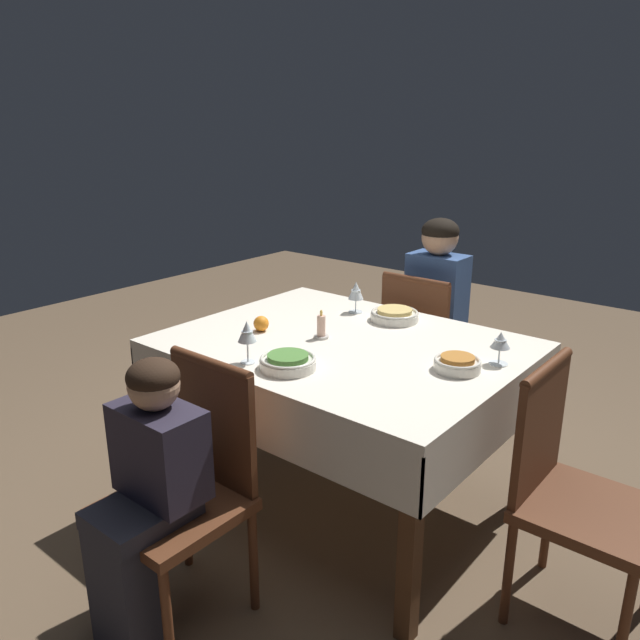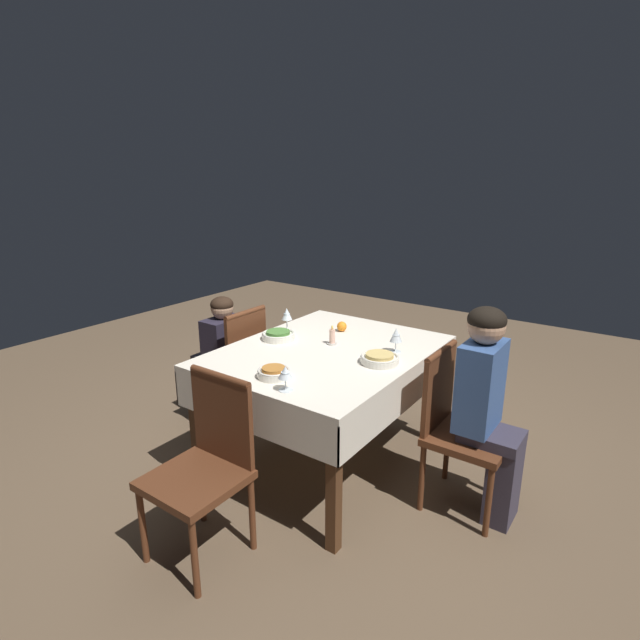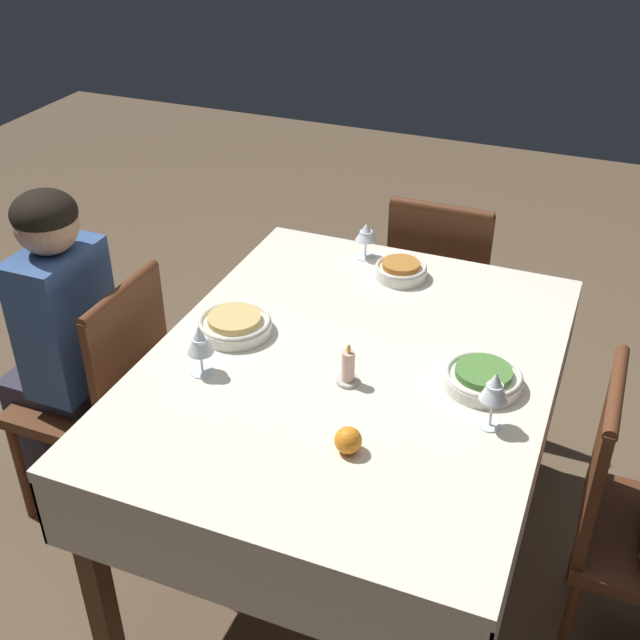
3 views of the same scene
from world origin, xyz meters
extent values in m
plane|color=brown|center=(0.00, 0.00, 0.00)|extent=(8.00, 8.00, 0.00)
cube|color=silver|center=(0.00, 0.00, 0.75)|extent=(1.41, 1.10, 0.04)
cube|color=silver|center=(0.00, 0.55, 0.63)|extent=(1.41, 0.01, 0.21)
cube|color=silver|center=(0.00, -0.55, 0.63)|extent=(1.41, 0.01, 0.21)
cube|color=silver|center=(0.70, 0.00, 0.63)|extent=(0.01, 1.10, 0.21)
cube|color=silver|center=(-0.70, 0.00, 0.63)|extent=(0.01, 1.10, 0.21)
cube|color=#4C2D19|center=(0.64, 0.48, 0.37)|extent=(0.06, 0.06, 0.73)
cube|color=#4C2D19|center=(-0.64, 0.48, 0.37)|extent=(0.06, 0.06, 0.73)
cube|color=#4C2D19|center=(0.64, -0.48, 0.37)|extent=(0.06, 0.06, 0.73)
cube|color=#4C2D19|center=(-0.64, -0.48, 0.37)|extent=(0.06, 0.06, 0.73)
cube|color=#562D19|center=(-0.08, 0.89, 0.42)|extent=(0.42, 0.42, 0.04)
cube|color=#562D19|center=(-0.08, 0.70, 0.66)|extent=(0.38, 0.03, 0.44)
cylinder|color=#562D19|center=(-0.08, 0.70, 0.88)|extent=(0.37, 0.04, 0.04)
cylinder|color=#562D19|center=(0.10, 1.07, 0.20)|extent=(0.03, 0.03, 0.40)
cylinder|color=#562D19|center=(-0.26, 1.07, 0.20)|extent=(0.03, 0.03, 0.40)
cylinder|color=#562D19|center=(0.10, 0.71, 0.20)|extent=(0.03, 0.03, 0.40)
cylinder|color=#562D19|center=(-0.26, 0.71, 0.20)|extent=(0.03, 0.03, 0.40)
cube|color=#562D19|center=(-0.03, -0.89, 0.42)|extent=(0.42, 0.42, 0.04)
cube|color=#562D19|center=(-0.03, -0.70, 0.66)|extent=(0.38, 0.03, 0.44)
cylinder|color=#562D19|center=(-0.03, -0.70, 0.88)|extent=(0.37, 0.04, 0.04)
cylinder|color=#562D19|center=(-0.21, -1.07, 0.20)|extent=(0.03, 0.03, 0.40)
cylinder|color=#562D19|center=(0.15, -1.07, 0.20)|extent=(0.03, 0.03, 0.40)
cylinder|color=#562D19|center=(-0.21, -0.71, 0.20)|extent=(0.03, 0.03, 0.40)
cylinder|color=#562D19|center=(0.15, -0.71, 0.20)|extent=(0.03, 0.03, 0.40)
cube|color=#562D19|center=(1.04, -0.03, 0.42)|extent=(0.42, 0.42, 0.04)
cube|color=#562D19|center=(0.85, -0.03, 0.66)|extent=(0.03, 0.38, 0.44)
cylinder|color=#562D19|center=(0.85, -0.03, 0.88)|extent=(0.04, 0.37, 0.04)
cylinder|color=#562D19|center=(1.23, -0.21, 0.20)|extent=(0.03, 0.03, 0.40)
cylinder|color=#562D19|center=(1.23, 0.15, 0.20)|extent=(0.03, 0.03, 0.40)
cylinder|color=#562D19|center=(0.86, -0.21, 0.20)|extent=(0.03, 0.03, 0.40)
cylinder|color=#562D19|center=(0.86, 0.15, 0.20)|extent=(0.03, 0.03, 0.40)
cube|color=#383342|center=(-0.08, 1.09, 0.22)|extent=(0.23, 0.14, 0.44)
cube|color=#383342|center=(-0.08, 1.01, 0.47)|extent=(0.24, 0.31, 0.06)
cube|color=#38568E|center=(-0.08, 0.92, 0.74)|extent=(0.30, 0.18, 0.47)
sphere|color=tan|center=(-0.08, 0.92, 1.07)|extent=(0.19, 0.19, 0.19)
ellipsoid|color=black|center=(-0.08, 0.92, 1.10)|extent=(0.19, 0.19, 0.13)
cube|color=#282833|center=(-0.03, -1.09, 0.22)|extent=(0.22, 0.14, 0.44)
cube|color=#282833|center=(-0.03, -1.01, 0.47)|extent=(0.24, 0.31, 0.06)
cube|color=#282333|center=(-0.03, -0.92, 0.65)|extent=(0.30, 0.18, 0.30)
sphere|color=tan|center=(-0.03, -0.92, 0.88)|extent=(0.16, 0.16, 0.16)
ellipsoid|color=black|center=(-0.03, -0.92, 0.91)|extent=(0.16, 0.16, 0.11)
cylinder|color=silver|center=(0.01, 0.37, 0.79)|extent=(0.22, 0.22, 0.04)
torus|color=silver|center=(0.01, 0.37, 0.81)|extent=(0.21, 0.21, 0.01)
cylinder|color=tan|center=(0.01, 0.37, 0.81)|extent=(0.16, 0.16, 0.02)
cylinder|color=white|center=(-0.20, 0.36, 0.77)|extent=(0.07, 0.07, 0.00)
cylinder|color=white|center=(-0.20, 0.36, 0.80)|extent=(0.01, 0.01, 0.06)
cone|color=white|center=(-0.20, 0.36, 0.88)|extent=(0.07, 0.07, 0.08)
cylinder|color=white|center=(-0.20, 0.36, 0.86)|extent=(0.04, 0.04, 0.04)
cylinder|color=silver|center=(0.02, -0.37, 0.79)|extent=(0.21, 0.21, 0.04)
torus|color=silver|center=(0.02, -0.37, 0.81)|extent=(0.21, 0.21, 0.01)
cylinder|color=#4C7F38|center=(0.02, -0.37, 0.81)|extent=(0.15, 0.15, 0.02)
cylinder|color=white|center=(-0.14, -0.42, 0.77)|extent=(0.06, 0.06, 0.00)
cylinder|color=white|center=(-0.14, -0.42, 0.81)|extent=(0.01, 0.01, 0.08)
cone|color=white|center=(-0.14, -0.42, 0.89)|extent=(0.07, 0.07, 0.08)
cylinder|color=white|center=(-0.14, -0.42, 0.88)|extent=(0.04, 0.04, 0.04)
cylinder|color=silver|center=(0.51, 0.01, 0.79)|extent=(0.17, 0.17, 0.04)
torus|color=silver|center=(0.51, 0.01, 0.81)|extent=(0.17, 0.17, 0.01)
cylinder|color=#B2702D|center=(0.51, 0.01, 0.81)|extent=(0.12, 0.12, 0.02)
cylinder|color=white|center=(0.60, 0.17, 0.77)|extent=(0.07, 0.07, 0.00)
cylinder|color=white|center=(0.60, 0.17, 0.80)|extent=(0.01, 0.01, 0.06)
cone|color=white|center=(0.60, 0.17, 0.87)|extent=(0.07, 0.07, 0.06)
cylinder|color=white|center=(0.60, 0.17, 0.85)|extent=(0.04, 0.04, 0.03)
cylinder|color=beige|center=(-0.10, -0.03, 0.77)|extent=(0.06, 0.06, 0.01)
cylinder|color=beige|center=(-0.10, -0.03, 0.82)|extent=(0.04, 0.04, 0.09)
ellipsoid|color=#F9C64C|center=(-0.10, -0.03, 0.88)|extent=(0.01, 0.01, 0.03)
sphere|color=orange|center=(-0.36, -0.12, 0.80)|extent=(0.07, 0.07, 0.07)
camera|label=1|loc=(1.46, -1.94, 1.65)|focal=35.00mm
camera|label=2|loc=(2.36, 1.62, 1.81)|focal=28.00mm
camera|label=3|loc=(-1.74, -0.61, 2.07)|focal=45.00mm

